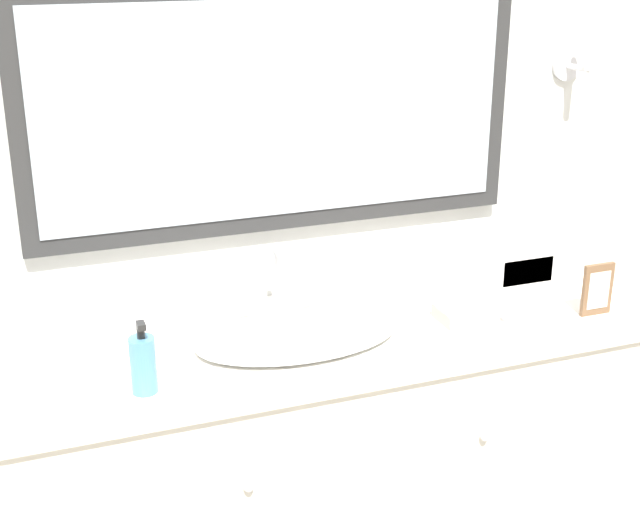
# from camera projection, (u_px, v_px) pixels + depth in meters

# --- Properties ---
(wall_back) EXTENTS (8.00, 0.18, 2.55)m
(wall_back) POSITION_uv_depth(u_px,v_px,m) (291.00, 160.00, 2.44)
(wall_back) COLOR silver
(wall_back) RESTS_ON ground_plane
(vanity_counter) EXTENTS (1.76, 0.57, 0.90)m
(vanity_counter) POSITION_uv_depth(u_px,v_px,m) (331.00, 478.00, 2.46)
(vanity_counter) COLOR beige
(vanity_counter) RESTS_ON ground_plane
(sink_basin) EXTENTS (0.52, 0.36, 0.21)m
(sink_basin) POSITION_uv_depth(u_px,v_px,m) (296.00, 333.00, 2.24)
(sink_basin) COLOR white
(sink_basin) RESTS_ON vanity_counter
(soap_bottle) EXTENTS (0.06, 0.06, 0.18)m
(soap_bottle) POSITION_uv_depth(u_px,v_px,m) (143.00, 364.00, 1.98)
(soap_bottle) COLOR teal
(soap_bottle) RESTS_ON vanity_counter
(appliance_box) EXTENTS (0.23, 0.12, 0.11)m
(appliance_box) POSITION_uv_depth(u_px,v_px,m) (518.00, 265.00, 2.59)
(appliance_box) COLOR white
(appliance_box) RESTS_ON vanity_counter
(picture_frame) EXTENTS (0.09, 0.01, 0.14)m
(picture_frame) POSITION_uv_depth(u_px,v_px,m) (597.00, 289.00, 2.38)
(picture_frame) COLOR brown
(picture_frame) RESTS_ON vanity_counter
(hand_towel_near_sink) EXTENTS (0.19, 0.12, 0.05)m
(hand_towel_near_sink) POSITION_uv_depth(u_px,v_px,m) (57.00, 359.00, 2.10)
(hand_towel_near_sink) COLOR #A8B7C6
(hand_towel_near_sink) RESTS_ON vanity_counter
(hand_towel_far_corner) EXTENTS (0.15, 0.11, 0.04)m
(hand_towel_far_corner) POSITION_uv_depth(u_px,v_px,m) (465.00, 313.00, 2.36)
(hand_towel_far_corner) COLOR #B7A899
(hand_towel_far_corner) RESTS_ON vanity_counter
(metal_tray) EXTENTS (0.15, 0.12, 0.01)m
(metal_tray) POSITION_uv_depth(u_px,v_px,m) (531.00, 319.00, 2.36)
(metal_tray) COLOR #ADADB2
(metal_tray) RESTS_ON vanity_counter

